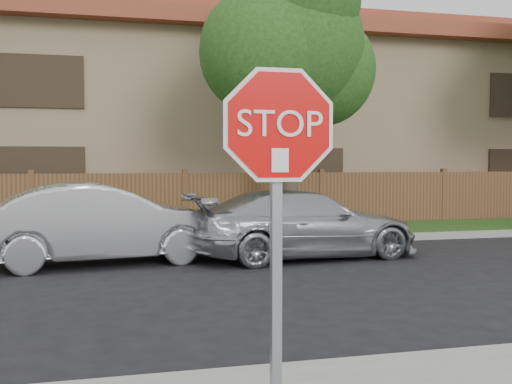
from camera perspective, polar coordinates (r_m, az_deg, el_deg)
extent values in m
plane|color=black|center=(5.85, 7.97, -16.29)|extent=(90.00, 90.00, 0.00)
cube|color=gray|center=(13.56, -5.04, -4.91)|extent=(70.00, 0.30, 0.15)
cube|color=#1E4714|center=(15.18, -6.01, -4.13)|extent=(70.00, 3.00, 0.12)
cube|color=#53361D|center=(16.69, -6.78, -0.94)|extent=(70.00, 0.12, 1.60)
cube|color=#937D5B|center=(22.24, -8.63, 5.68)|extent=(34.00, 8.00, 6.00)
cube|color=brown|center=(22.63, -8.69, 13.92)|extent=(35.20, 9.20, 0.50)
cube|color=brown|center=(22.76, -8.70, 15.41)|extent=(33.00, 5.50, 0.70)
cylinder|color=#382B21|center=(15.51, 3.21, 3.07)|extent=(0.44, 0.44, 3.92)
sphere|color=#194515|center=(15.79, 3.24, 13.80)|extent=(3.80, 3.80, 3.80)
sphere|color=#194515|center=(16.26, 6.01, 11.47)|extent=(3.00, 3.00, 3.00)
sphere|color=#194515|center=(15.15, 0.72, 13.19)|extent=(3.20, 3.20, 3.20)
cube|color=gray|center=(3.89, 1.91, -7.03)|extent=(0.06, 0.06, 2.30)
cylinder|color=white|center=(3.78, 2.21, 6.38)|extent=(1.01, 0.02, 1.01)
cylinder|color=red|center=(3.76, 2.26, 6.39)|extent=(0.93, 0.02, 0.93)
cube|color=white|center=(3.74, 2.31, 3.04)|extent=(0.11, 0.00, 0.15)
imported|color=#AEAFB3|center=(11.57, -14.39, -2.94)|extent=(4.77, 2.23, 1.51)
imported|color=#A5A8AC|center=(11.96, 4.61, -3.06)|extent=(4.81, 2.33, 1.35)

